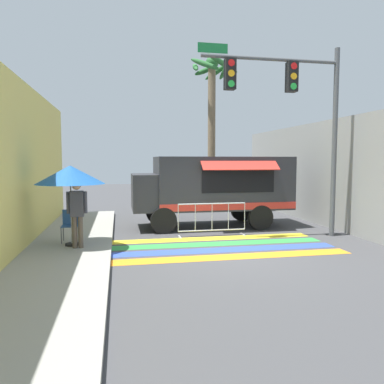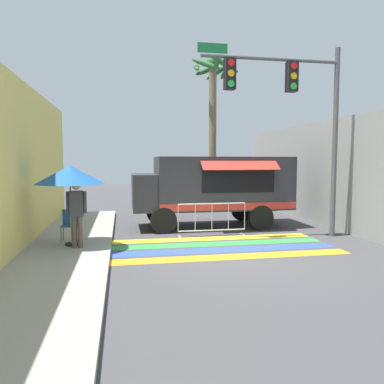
{
  "view_description": "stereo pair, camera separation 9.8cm",
  "coord_description": "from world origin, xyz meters",
  "px_view_note": "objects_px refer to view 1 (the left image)",
  "views": [
    {
      "loc": [
        -2.81,
        -9.36,
        2.45
      ],
      "look_at": [
        -0.46,
        2.61,
        1.42
      ],
      "focal_mm": 35.0,
      "sensor_mm": 36.0,
      "label": 1
    },
    {
      "loc": [
        -2.71,
        -9.38,
        2.45
      ],
      "look_at": [
        -0.46,
        2.61,
        1.42
      ],
      "focal_mm": 35.0,
      "sensor_mm": 36.0,
      "label": 2
    }
  ],
  "objects_px": {
    "traffic_signal_pole": "(293,101)",
    "palm_tree": "(212,107)",
    "food_truck": "(210,185)",
    "patio_umbrella": "(70,175)",
    "vendor_person": "(77,210)",
    "barricade_front": "(212,220)",
    "folding_chair": "(70,222)"
  },
  "relations": [
    {
      "from": "vendor_person",
      "to": "barricade_front",
      "type": "height_order",
      "value": "vendor_person"
    },
    {
      "from": "traffic_signal_pole",
      "to": "vendor_person",
      "type": "xyz_separation_m",
      "value": [
        -6.4,
        -0.77,
        -3.1
      ]
    },
    {
      "from": "barricade_front",
      "to": "traffic_signal_pole",
      "type": "bearing_deg",
      "value": -16.62
    },
    {
      "from": "vendor_person",
      "to": "folding_chair",
      "type": "bearing_deg",
      "value": 121.07
    },
    {
      "from": "traffic_signal_pole",
      "to": "palm_tree",
      "type": "distance_m",
      "value": 6.44
    },
    {
      "from": "patio_umbrella",
      "to": "barricade_front",
      "type": "distance_m",
      "value": 4.63
    },
    {
      "from": "traffic_signal_pole",
      "to": "vendor_person",
      "type": "distance_m",
      "value": 7.15
    },
    {
      "from": "patio_umbrella",
      "to": "folding_chair",
      "type": "height_order",
      "value": "patio_umbrella"
    },
    {
      "from": "food_truck",
      "to": "patio_umbrella",
      "type": "xyz_separation_m",
      "value": [
        -4.57,
        -2.9,
        0.51
      ]
    },
    {
      "from": "food_truck",
      "to": "barricade_front",
      "type": "distance_m",
      "value": 2.05
    },
    {
      "from": "folding_chair",
      "to": "traffic_signal_pole",
      "type": "bearing_deg",
      "value": -2.77
    },
    {
      "from": "barricade_front",
      "to": "folding_chair",
      "type": "bearing_deg",
      "value": -172.37
    },
    {
      "from": "vendor_person",
      "to": "barricade_front",
      "type": "bearing_deg",
      "value": 33.25
    },
    {
      "from": "barricade_front",
      "to": "palm_tree",
      "type": "bearing_deg",
      "value": 76.18
    },
    {
      "from": "vendor_person",
      "to": "barricade_front",
      "type": "xyz_separation_m",
      "value": [
        4.03,
        1.48,
        -0.62
      ]
    },
    {
      "from": "vendor_person",
      "to": "traffic_signal_pole",
      "type": "bearing_deg",
      "value": 19.98
    },
    {
      "from": "folding_chair",
      "to": "vendor_person",
      "type": "bearing_deg",
      "value": -73.71
    },
    {
      "from": "folding_chair",
      "to": "vendor_person",
      "type": "height_order",
      "value": "vendor_person"
    },
    {
      "from": "traffic_signal_pole",
      "to": "folding_chair",
      "type": "distance_m",
      "value": 7.59
    },
    {
      "from": "traffic_signal_pole",
      "to": "patio_umbrella",
      "type": "height_order",
      "value": "traffic_signal_pole"
    },
    {
      "from": "patio_umbrella",
      "to": "palm_tree",
      "type": "xyz_separation_m",
      "value": [
        5.6,
        6.77,
        2.9
      ]
    },
    {
      "from": "food_truck",
      "to": "barricade_front",
      "type": "relative_size",
      "value": 2.56
    },
    {
      "from": "food_truck",
      "to": "traffic_signal_pole",
      "type": "height_order",
      "value": "traffic_signal_pole"
    },
    {
      "from": "food_truck",
      "to": "folding_chair",
      "type": "distance_m",
      "value": 5.3
    },
    {
      "from": "vendor_person",
      "to": "barricade_front",
      "type": "relative_size",
      "value": 0.8
    },
    {
      "from": "food_truck",
      "to": "patio_umbrella",
      "type": "relative_size",
      "value": 2.63
    },
    {
      "from": "traffic_signal_pole",
      "to": "barricade_front",
      "type": "height_order",
      "value": "traffic_signal_pole"
    },
    {
      "from": "folding_chair",
      "to": "palm_tree",
      "type": "xyz_separation_m",
      "value": [
        5.7,
        6.2,
        4.27
      ]
    },
    {
      "from": "folding_chair",
      "to": "vendor_person",
      "type": "xyz_separation_m",
      "value": [
        0.29,
        -0.9,
        0.48
      ]
    },
    {
      "from": "vendor_person",
      "to": "palm_tree",
      "type": "distance_m",
      "value": 9.7
    },
    {
      "from": "food_truck",
      "to": "palm_tree",
      "type": "height_order",
      "value": "palm_tree"
    },
    {
      "from": "food_truck",
      "to": "vendor_person",
      "type": "height_order",
      "value": "food_truck"
    }
  ]
}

